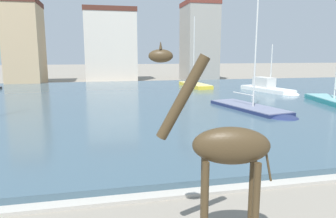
{
  "coord_description": "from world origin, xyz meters",
  "views": [
    {
      "loc": [
        -3.25,
        -0.24,
        4.68
      ],
      "look_at": [
        -0.18,
        13.5,
        2.2
      ],
      "focal_mm": 33.38,
      "sensor_mm": 36.0,
      "label": 1
    }
  ],
  "objects_px": {
    "sailboat_white": "(270,89)",
    "giraffe_statue": "(224,150)",
    "sailboat_teal": "(332,102)",
    "sailboat_navy": "(254,111)",
    "sailboat_yellow": "(193,86)"
  },
  "relations": [
    {
      "from": "sailboat_white",
      "to": "sailboat_teal",
      "type": "height_order",
      "value": "sailboat_teal"
    },
    {
      "from": "giraffe_statue",
      "to": "sailboat_white",
      "type": "bearing_deg",
      "value": 57.58
    },
    {
      "from": "sailboat_yellow",
      "to": "sailboat_teal",
      "type": "relative_size",
      "value": 0.96
    },
    {
      "from": "sailboat_navy",
      "to": "sailboat_yellow",
      "type": "bearing_deg",
      "value": 87.7
    },
    {
      "from": "sailboat_yellow",
      "to": "sailboat_teal",
      "type": "distance_m",
      "value": 18.5
    },
    {
      "from": "sailboat_yellow",
      "to": "sailboat_navy",
      "type": "bearing_deg",
      "value": -92.3
    },
    {
      "from": "giraffe_statue",
      "to": "sailboat_yellow",
      "type": "relative_size",
      "value": 0.52
    },
    {
      "from": "sailboat_white",
      "to": "giraffe_statue",
      "type": "bearing_deg",
      "value": -122.42
    },
    {
      "from": "giraffe_statue",
      "to": "sailboat_yellow",
      "type": "bearing_deg",
      "value": 73.99
    },
    {
      "from": "sailboat_white",
      "to": "sailboat_navy",
      "type": "xyz_separation_m",
      "value": [
        -7.66,
        -10.87,
        -0.27
      ]
    },
    {
      "from": "giraffe_statue",
      "to": "sailboat_navy",
      "type": "bearing_deg",
      "value": 59.63
    },
    {
      "from": "sailboat_navy",
      "to": "giraffe_statue",
      "type": "bearing_deg",
      "value": -120.37
    },
    {
      "from": "giraffe_statue",
      "to": "sailboat_white",
      "type": "relative_size",
      "value": 0.58
    },
    {
      "from": "giraffe_statue",
      "to": "sailboat_yellow",
      "type": "distance_m",
      "value": 35.48
    },
    {
      "from": "sailboat_yellow",
      "to": "sailboat_white",
      "type": "distance_m",
      "value": 10.4
    }
  ]
}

